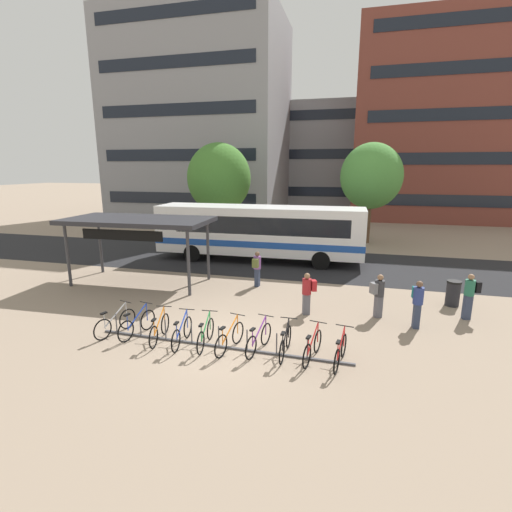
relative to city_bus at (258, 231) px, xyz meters
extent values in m
plane|color=gray|center=(1.79, -10.70, -1.78)|extent=(200.00, 200.00, 0.00)
cube|color=#232326|center=(1.79, 0.00, -1.77)|extent=(80.00, 7.20, 0.01)
cube|color=white|center=(0.06, 0.00, 0.07)|extent=(12.05, 2.77, 2.70)
cube|color=#1947A3|center=(0.06, 0.00, -0.58)|extent=(12.07, 2.79, 0.36)
cube|color=black|center=(-5.39, -0.10, 1.20)|extent=(1.04, 2.31, 0.40)
cube|color=black|center=(-5.92, -0.11, 0.34)|extent=(0.12, 2.19, 1.40)
cube|color=black|center=(0.39, -1.24, 0.48)|extent=(9.84, 0.24, 0.97)
cube|color=black|center=(0.34, 1.25, 0.48)|extent=(9.84, 0.24, 0.97)
cylinder|color=black|center=(-3.63, -1.22, -1.28)|extent=(1.01, 0.32, 1.00)
cylinder|color=black|center=(-3.68, 1.09, -1.28)|extent=(1.01, 0.32, 1.00)
cylinder|color=black|center=(3.80, -1.08, -1.28)|extent=(1.01, 0.32, 1.00)
cylinder|color=black|center=(3.76, 1.23, -1.28)|extent=(1.01, 0.32, 1.00)
cube|color=#47474C|center=(1.61, -11.07, -1.75)|extent=(8.19, 0.24, 0.06)
cylinder|color=#47474C|center=(-2.03, -11.00, -1.43)|extent=(0.04, 0.04, 0.70)
cylinder|color=#47474C|center=(-1.12, -11.02, -1.43)|extent=(0.04, 0.04, 0.70)
cylinder|color=#47474C|center=(-0.21, -11.04, -1.43)|extent=(0.04, 0.04, 0.70)
cylinder|color=#47474C|center=(0.70, -11.06, -1.43)|extent=(0.04, 0.04, 0.70)
cylinder|color=#47474C|center=(1.61, -11.07, -1.43)|extent=(0.04, 0.04, 0.70)
cylinder|color=#47474C|center=(2.52, -11.09, -1.43)|extent=(0.04, 0.04, 0.70)
cylinder|color=#47474C|center=(3.43, -11.11, -1.43)|extent=(0.04, 0.04, 0.70)
cylinder|color=#47474C|center=(4.34, -11.13, -1.43)|extent=(0.04, 0.04, 0.70)
cylinder|color=#47474C|center=(5.25, -11.15, -1.43)|extent=(0.04, 0.04, 0.70)
torus|color=black|center=(-1.91, -10.54, -1.42)|extent=(0.22, 0.69, 0.70)
torus|color=black|center=(-2.17, -11.53, -1.42)|extent=(0.22, 0.69, 0.70)
cube|color=#B7BABF|center=(-2.03, -11.02, -1.11)|extent=(0.26, 0.90, 0.58)
cylinder|color=#B7BABF|center=(-2.14, -11.43, -1.16)|extent=(0.04, 0.04, 0.55)
cube|color=black|center=(-2.14, -11.43, -0.90)|extent=(0.15, 0.24, 0.05)
cylinder|color=#B7BABF|center=(-1.91, -10.56, -1.11)|extent=(0.04, 0.04, 0.65)
cylinder|color=black|center=(-1.91, -10.56, -0.80)|extent=(0.51, 0.16, 0.03)
torus|color=black|center=(-1.18, -10.45, -1.42)|extent=(0.18, 0.70, 0.70)
torus|color=black|center=(-1.37, -11.46, -1.42)|extent=(0.18, 0.70, 0.70)
cube|color=#1E3DB2|center=(-1.27, -10.93, -1.11)|extent=(0.21, 0.91, 0.58)
cylinder|color=#1E3DB2|center=(-1.36, -11.36, -1.16)|extent=(0.04, 0.04, 0.55)
cube|color=black|center=(-1.36, -11.36, -0.90)|extent=(0.14, 0.23, 0.05)
cylinder|color=#1E3DB2|center=(-1.19, -10.47, -1.11)|extent=(0.04, 0.04, 0.65)
cylinder|color=black|center=(-1.19, -10.47, -0.80)|extent=(0.52, 0.13, 0.03)
torus|color=black|center=(-0.45, -10.60, -1.42)|extent=(0.14, 0.70, 0.70)
torus|color=black|center=(-0.31, -11.61, -1.42)|extent=(0.14, 0.70, 0.70)
cube|color=orange|center=(-0.38, -11.09, -1.11)|extent=(0.16, 0.92, 0.58)
cylinder|color=orange|center=(-0.32, -11.52, -1.16)|extent=(0.03, 0.03, 0.55)
cube|color=black|center=(-0.32, -11.52, -0.90)|extent=(0.13, 0.23, 0.05)
cylinder|color=orange|center=(-0.45, -10.62, -1.11)|extent=(0.04, 0.04, 0.65)
cylinder|color=black|center=(-0.45, -10.62, -0.80)|extent=(0.52, 0.10, 0.03)
torus|color=black|center=(0.39, -10.66, -1.42)|extent=(0.10, 0.71, 0.70)
torus|color=black|center=(0.47, -11.67, -1.42)|extent=(0.10, 0.71, 0.70)
cube|color=#1E3DB2|center=(0.43, -11.14, -1.11)|extent=(0.10, 0.92, 0.58)
cylinder|color=#1E3DB2|center=(0.46, -11.57, -1.16)|extent=(0.03, 0.03, 0.55)
cube|color=black|center=(0.46, -11.57, -0.90)|extent=(0.12, 0.23, 0.05)
cylinder|color=#1E3DB2|center=(0.39, -10.68, -1.11)|extent=(0.03, 0.03, 0.65)
cylinder|color=black|center=(0.39, -10.68, -0.80)|extent=(0.52, 0.07, 0.03)
torus|color=black|center=(1.15, -10.59, -1.42)|extent=(0.10, 0.71, 0.70)
torus|color=black|center=(1.24, -11.61, -1.42)|extent=(0.10, 0.71, 0.70)
cube|color=#1E7F38|center=(1.19, -11.08, -1.11)|extent=(0.11, 0.92, 0.58)
cylinder|color=#1E7F38|center=(1.23, -11.51, -1.16)|extent=(0.03, 0.03, 0.55)
cube|color=black|center=(1.23, -11.51, -0.90)|extent=(0.12, 0.23, 0.05)
cylinder|color=#1E7F38|center=(1.15, -10.61, -1.11)|extent=(0.03, 0.03, 0.65)
cylinder|color=black|center=(1.15, -10.61, -0.80)|extent=(0.52, 0.07, 0.03)
torus|color=black|center=(2.10, -10.66, -1.42)|extent=(0.19, 0.70, 0.70)
torus|color=black|center=(1.89, -11.66, -1.42)|extent=(0.19, 0.70, 0.70)
cube|color=orange|center=(2.00, -11.14, -1.11)|extent=(0.22, 0.91, 0.58)
cylinder|color=orange|center=(1.91, -11.56, -1.16)|extent=(0.04, 0.04, 0.55)
cube|color=black|center=(1.91, -11.56, -0.90)|extent=(0.14, 0.24, 0.05)
cylinder|color=orange|center=(2.09, -10.68, -1.11)|extent=(0.04, 0.04, 0.65)
cylinder|color=black|center=(2.09, -10.68, -0.80)|extent=(0.51, 0.13, 0.03)
torus|color=black|center=(2.97, -10.52, -1.42)|extent=(0.19, 0.70, 0.70)
torus|color=black|center=(2.76, -11.52, -1.42)|extent=(0.19, 0.70, 0.70)
cube|color=#702893|center=(2.87, -11.00, -1.11)|extent=(0.22, 0.91, 0.58)
cylinder|color=#702893|center=(2.78, -11.42, -1.16)|extent=(0.04, 0.04, 0.55)
cube|color=black|center=(2.78, -11.42, -0.90)|extent=(0.14, 0.24, 0.05)
cylinder|color=#702893|center=(2.97, -10.54, -1.11)|extent=(0.04, 0.04, 0.65)
cylinder|color=black|center=(2.97, -10.54, -0.80)|extent=(0.51, 0.14, 0.03)
torus|color=black|center=(3.69, -10.54, -1.42)|extent=(0.05, 0.70, 0.70)
torus|color=black|center=(3.67, -11.56, -1.42)|extent=(0.05, 0.70, 0.70)
cube|color=black|center=(3.68, -11.03, -1.11)|extent=(0.05, 0.92, 0.58)
cylinder|color=black|center=(3.68, -11.46, -1.16)|extent=(0.03, 0.03, 0.55)
cube|color=black|center=(3.68, -11.46, -0.90)|extent=(0.10, 0.22, 0.05)
cylinder|color=black|center=(3.69, -10.56, -1.11)|extent=(0.03, 0.03, 0.65)
cylinder|color=black|center=(3.69, -10.56, -0.80)|extent=(0.52, 0.04, 0.03)
torus|color=black|center=(4.58, -10.61, -1.42)|extent=(0.18, 0.70, 0.70)
torus|color=black|center=(4.38, -11.61, -1.42)|extent=(0.18, 0.70, 0.70)
cube|color=red|center=(4.49, -11.09, -1.11)|extent=(0.21, 0.91, 0.58)
cylinder|color=red|center=(4.40, -11.52, -1.16)|extent=(0.04, 0.04, 0.55)
cube|color=black|center=(4.40, -11.52, -0.90)|extent=(0.14, 0.24, 0.05)
cylinder|color=red|center=(4.58, -10.63, -1.11)|extent=(0.04, 0.04, 0.65)
cylinder|color=black|center=(4.58, -10.63, -0.80)|extent=(0.52, 0.13, 0.03)
torus|color=black|center=(5.35, -10.70, -1.42)|extent=(0.15, 0.70, 0.70)
torus|color=black|center=(5.19, -11.71, -1.42)|extent=(0.15, 0.70, 0.70)
cube|color=red|center=(5.27, -11.19, -1.11)|extent=(0.17, 0.91, 0.58)
cylinder|color=red|center=(5.21, -11.61, -1.16)|extent=(0.03, 0.03, 0.55)
cube|color=black|center=(5.21, -11.61, -0.90)|extent=(0.13, 0.23, 0.05)
cylinder|color=red|center=(5.34, -10.72, -1.11)|extent=(0.04, 0.04, 0.65)
cylinder|color=black|center=(5.34, -10.72, -0.80)|extent=(0.52, 0.11, 0.03)
cylinder|color=#38383D|center=(-7.20, -7.03, -0.32)|extent=(0.15, 0.15, 2.91)
cylinder|color=#38383D|center=(-1.29, -6.82, -0.32)|extent=(0.15, 0.15, 2.91)
cylinder|color=#38383D|center=(-7.29, -4.58, -0.32)|extent=(0.15, 0.15, 2.91)
cylinder|color=#38383D|center=(-1.38, -4.36, -0.32)|extent=(0.15, 0.15, 2.91)
cube|color=#28282D|center=(-4.29, -5.70, 1.23)|extent=(6.83, 3.50, 0.20)
cube|color=black|center=(-4.24, -7.07, 0.78)|extent=(3.78, 0.22, 0.44)
cube|color=#2D3851|center=(9.59, -6.68, -1.32)|extent=(0.31, 0.27, 0.92)
cylinder|color=#23664C|center=(9.59, -6.68, -0.57)|extent=(0.43, 0.43, 0.57)
sphere|color=#936B4C|center=(9.59, -6.68, -0.17)|extent=(0.22, 0.22, 0.22)
cube|color=black|center=(9.84, -6.60, -0.54)|extent=(0.26, 0.32, 0.40)
cube|color=#2D3851|center=(7.69, -7.98, -1.34)|extent=(0.23, 0.28, 0.88)
cylinder|color=navy|center=(7.69, -7.98, -0.60)|extent=(0.38, 0.38, 0.59)
sphere|color=brown|center=(7.69, -7.98, -0.20)|extent=(0.22, 0.22, 0.22)
cube|color=#197075|center=(7.66, -7.72, -0.57)|extent=(0.30, 0.21, 0.40)
cube|color=#2D3851|center=(1.22, -4.84, -1.35)|extent=(0.22, 0.28, 0.84)
cylinder|color=#7F4C93|center=(1.22, -4.84, -0.64)|extent=(0.37, 0.37, 0.59)
sphere|color=brown|center=(1.22, -4.84, -0.23)|extent=(0.22, 0.22, 0.22)
cube|color=#56602D|center=(1.20, -5.09, -0.61)|extent=(0.29, 0.20, 0.40)
cube|color=#565660|center=(3.86, -7.69, -1.37)|extent=(0.31, 0.28, 0.80)
cylinder|color=maroon|center=(3.86, -7.69, -0.68)|extent=(0.44, 0.44, 0.59)
sphere|color=#936B4C|center=(3.86, -7.69, -0.27)|extent=(0.22, 0.22, 0.22)
cube|color=#B21E23|center=(4.11, -7.60, -0.65)|extent=(0.27, 0.33, 0.40)
cube|color=#565660|center=(6.47, -7.31, -1.37)|extent=(0.33, 0.31, 0.82)
cylinder|color=#333338|center=(6.47, -7.31, -0.66)|extent=(0.47, 0.47, 0.60)
sphere|color=#936B4C|center=(6.47, -7.31, -0.24)|extent=(0.22, 0.22, 0.22)
cube|color=slate|center=(6.26, -7.45, -0.63)|extent=(0.31, 0.33, 0.40)
cylinder|color=#232328|center=(9.41, -5.30, -1.30)|extent=(0.52, 0.52, 0.95)
cylinder|color=black|center=(9.41, -5.30, -0.79)|extent=(0.55, 0.55, 0.08)
cylinder|color=brown|center=(-5.14, 7.65, -0.67)|extent=(0.32, 0.32, 2.21)
ellipsoid|color=#427A2D|center=(-5.14, 7.65, 2.77)|extent=(5.02, 5.02, 5.48)
cylinder|color=brown|center=(6.41, 7.18, -0.36)|extent=(0.32, 0.32, 2.84)
ellipsoid|color=#4C8E3D|center=(6.41, 7.18, 3.02)|extent=(4.30, 4.30, 4.60)
cube|color=gray|center=(-11.19, 18.86, 8.39)|extent=(17.55, 12.03, 20.34)
cube|color=black|center=(-11.19, 12.82, 0.67)|extent=(15.45, 0.06, 1.10)
cube|color=black|center=(-11.19, 12.82, 4.73)|extent=(15.45, 0.06, 1.10)
cube|color=black|center=(-11.19, 12.82, 8.80)|extent=(15.45, 0.06, 1.10)
cube|color=black|center=(-11.19, 12.82, 12.87)|extent=(15.45, 0.06, 1.10)
cube|color=black|center=(-11.19, 12.82, 16.93)|extent=(15.45, 0.06, 1.10)
cube|color=brown|center=(14.37, 23.82, 7.85)|extent=(18.83, 11.56, 19.26)
cube|color=black|center=(14.37, 18.01, 0.54)|extent=(16.57, 0.06, 1.10)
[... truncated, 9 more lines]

